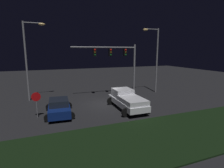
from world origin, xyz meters
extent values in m
plane|color=black|center=(0.00, 0.00, 0.00)|extent=(80.00, 80.00, 0.00)
cube|color=black|center=(0.00, -8.71, 0.05)|extent=(23.33, 6.00, 0.10)
cube|color=silver|center=(1.49, -2.59, 0.68)|extent=(2.11, 5.44, 0.55)
cube|color=silver|center=(1.52, -1.40, 1.38)|extent=(1.88, 1.94, 0.85)
cube|color=black|center=(1.52, -1.40, 1.50)|extent=(1.79, 1.56, 0.51)
cube|color=silver|center=(1.47, -3.67, 1.18)|extent=(1.98, 3.06, 0.45)
cylinder|color=black|center=(0.50, -0.62, 0.40)|extent=(0.80, 0.22, 0.80)
cylinder|color=black|center=(2.56, -0.66, 0.40)|extent=(0.80, 0.22, 0.80)
cylinder|color=black|center=(0.42, -4.51, 0.40)|extent=(0.80, 0.22, 0.80)
cylinder|color=black|center=(2.48, -4.55, 0.40)|extent=(0.80, 0.22, 0.80)
cube|color=navy|center=(-4.92, -1.77, 0.61)|extent=(2.11, 4.52, 0.70)
cube|color=black|center=(-4.94, -2.02, 1.23)|extent=(1.74, 2.11, 0.55)
cylinder|color=black|center=(-5.73, -0.22, 0.32)|extent=(0.64, 0.22, 0.64)
cylinder|color=black|center=(-3.90, -0.35, 0.32)|extent=(0.64, 0.22, 0.64)
cylinder|color=black|center=(-5.95, -3.20, 0.32)|extent=(0.64, 0.22, 0.64)
cylinder|color=black|center=(-4.11, -3.33, 0.32)|extent=(0.64, 0.22, 0.64)
cylinder|color=slate|center=(5.21, 2.98, 3.25)|extent=(0.24, 0.24, 6.50)
cylinder|color=slate|center=(1.11, 2.98, 6.10)|extent=(8.20, 0.18, 0.18)
cube|color=black|center=(3.81, 2.98, 5.50)|extent=(0.32, 0.44, 0.95)
sphere|color=red|center=(3.81, 2.75, 5.80)|extent=(0.22, 0.22, 0.22)
sphere|color=#59380A|center=(3.81, 2.75, 5.50)|extent=(0.22, 0.22, 0.22)
sphere|color=#0C4719|center=(3.81, 2.75, 5.20)|extent=(0.22, 0.22, 0.22)
cube|color=black|center=(1.81, 2.98, 5.50)|extent=(0.32, 0.44, 0.95)
sphere|color=red|center=(1.81, 2.75, 5.80)|extent=(0.22, 0.22, 0.22)
sphere|color=#59380A|center=(1.81, 2.75, 5.50)|extent=(0.22, 0.22, 0.22)
sphere|color=#0C4719|center=(1.81, 2.75, 5.20)|extent=(0.22, 0.22, 0.22)
cube|color=black|center=(-0.19, 2.98, 5.50)|extent=(0.32, 0.44, 0.95)
sphere|color=red|center=(-0.19, 2.75, 5.80)|extent=(0.22, 0.22, 0.22)
sphere|color=#59380A|center=(-0.19, 2.75, 5.50)|extent=(0.22, 0.22, 0.22)
sphere|color=#0C4719|center=(-0.19, 2.75, 5.20)|extent=(0.22, 0.22, 0.22)
cylinder|color=slate|center=(-7.73, 4.24, 4.42)|extent=(0.20, 0.20, 8.84)
cylinder|color=slate|center=(-6.78, 4.24, 8.69)|extent=(1.89, 0.12, 0.12)
ellipsoid|color=#F9CC72|center=(-5.83, 4.24, 8.59)|extent=(0.70, 0.44, 0.30)
cylinder|color=slate|center=(8.46, 2.64, 4.30)|extent=(0.20, 0.20, 8.59)
cylinder|color=slate|center=(7.49, 2.64, 8.44)|extent=(1.94, 0.12, 0.12)
ellipsoid|color=#F9CC72|center=(6.52, 2.64, 8.34)|extent=(0.70, 0.44, 0.30)
cylinder|color=slate|center=(-6.76, -1.85, 1.10)|extent=(0.07, 0.07, 2.20)
cylinder|color=#B20C0F|center=(-6.76, -1.88, 1.85)|extent=(0.76, 0.03, 0.76)
camera|label=1|loc=(-6.10, -17.84, 5.66)|focal=28.64mm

